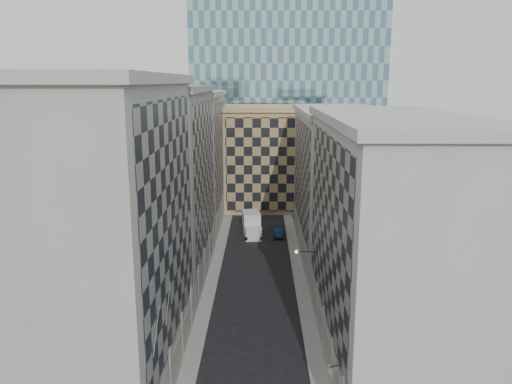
{
  "coord_description": "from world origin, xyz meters",
  "views": [
    {
      "loc": [
        0.63,
        -24.28,
        23.15
      ],
      "look_at": [
        0.17,
        15.89,
        14.23
      ],
      "focal_mm": 35.0,
      "sensor_mm": 36.0,
      "label": 1
    }
  ],
  "objects": [
    {
      "name": "sidewalk_west",
      "position": [
        -5.25,
        30.0,
        0.07
      ],
      "size": [
        1.5,
        100.0,
        0.15
      ],
      "primitive_type": "cube",
      "color": "gray",
      "rests_on": "ground"
    },
    {
      "name": "sidewalk_east",
      "position": [
        5.25,
        30.0,
        0.07
      ],
      "size": [
        1.5,
        100.0,
        0.15
      ],
      "primitive_type": "cube",
      "color": "gray",
      "rests_on": "ground"
    },
    {
      "name": "bldg_left_a",
      "position": [
        -10.88,
        11.0,
        11.82
      ],
      "size": [
        10.8,
        22.8,
        23.7
      ],
      "color": "#A29C92",
      "rests_on": "ground"
    },
    {
      "name": "bldg_left_b",
      "position": [
        -10.88,
        33.0,
        11.32
      ],
      "size": [
        10.8,
        22.8,
        22.7
      ],
      "color": "gray",
      "rests_on": "ground"
    },
    {
      "name": "bldg_left_c",
      "position": [
        -10.88,
        55.0,
        10.83
      ],
      "size": [
        10.8,
        22.8,
        21.7
      ],
      "color": "#A29C92",
      "rests_on": "ground"
    },
    {
      "name": "bldg_right_a",
      "position": [
        10.88,
        15.0,
        10.32
      ],
      "size": [
        10.8,
        26.8,
        20.7
      ],
      "color": "#AEA89F",
      "rests_on": "ground"
    },
    {
      "name": "bldg_right_b",
      "position": [
        10.89,
        42.0,
        9.85
      ],
      "size": [
        10.8,
        28.8,
        19.7
      ],
      "color": "#AEA89F",
      "rests_on": "ground"
    },
    {
      "name": "tan_block",
      "position": [
        2.0,
        67.9,
        9.44
      ],
      "size": [
        16.8,
        14.8,
        18.8
      ],
      "color": "tan",
      "rests_on": "ground"
    },
    {
      "name": "church_tower",
      "position": [
        0.0,
        82.0,
        26.95
      ],
      "size": [
        7.2,
        7.2,
        51.5
      ],
      "color": "#2A2621",
      "rests_on": "ground"
    },
    {
      "name": "flagpoles_left",
      "position": [
        -5.9,
        6.0,
        8.0
      ],
      "size": [
        0.1,
        6.33,
        2.33
      ],
      "color": "gray",
      "rests_on": "ground"
    },
    {
      "name": "bracket_lamp",
      "position": [
        4.38,
        24.0,
        6.2
      ],
      "size": [
        1.98,
        0.36,
        0.36
      ],
      "color": "black",
      "rests_on": "ground"
    },
    {
      "name": "box_truck",
      "position": [
        -0.85,
        49.4,
        1.5
      ],
      "size": [
        3.25,
        6.52,
        3.44
      ],
      "rotation": [
        0.0,
        0.0,
        0.11
      ],
      "color": "white",
      "rests_on": "ground"
    },
    {
      "name": "dark_car",
      "position": [
        3.23,
        48.81,
        0.69
      ],
      "size": [
        1.56,
        4.23,
        1.38
      ],
      "primitive_type": "imported",
      "rotation": [
        0.0,
        0.0,
        -0.02
      ],
      "color": "#10203E",
      "rests_on": "ground"
    },
    {
      "name": "shop_sign",
      "position": [
        5.42,
        6.35,
        3.84
      ],
      "size": [
        0.74,
        0.65,
        0.76
      ],
      "rotation": [
        0.0,
        0.0,
        0.43
      ],
      "color": "black",
      "rests_on": "ground"
    }
  ]
}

